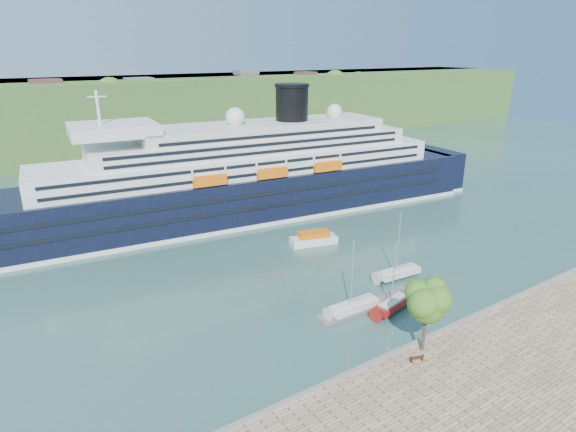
# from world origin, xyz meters

# --- Properties ---
(ground) EXTENTS (400.00, 400.00, 0.00)m
(ground) POSITION_xyz_m (0.00, 0.00, 0.00)
(ground) COLOR #2C4E47
(ground) RESTS_ON ground
(far_hillside) EXTENTS (400.00, 50.00, 24.00)m
(far_hillside) POSITION_xyz_m (0.00, 145.00, 12.00)
(far_hillside) COLOR #355C25
(far_hillside) RESTS_ON ground
(quay_coping) EXTENTS (220.00, 0.50, 0.30)m
(quay_coping) POSITION_xyz_m (0.00, -0.20, 1.15)
(quay_coping) COLOR slate
(quay_coping) RESTS_ON promenade
(cruise_ship) EXTENTS (121.42, 30.83, 27.00)m
(cruise_ship) POSITION_xyz_m (2.45, 54.05, 13.50)
(cruise_ship) COLOR black
(cruise_ship) RESTS_ON ground
(park_bench) EXTENTS (1.68, 1.11, 1.00)m
(park_bench) POSITION_xyz_m (-5.58, -2.61, 1.50)
(park_bench) COLOR #452313
(park_bench) RESTS_ON promenade
(promenade_tree) EXTENTS (5.87, 5.87, 9.72)m
(promenade_tree) POSITION_xyz_m (-3.39, -1.50, 5.86)
(promenade_tree) COLOR #376A1C
(promenade_tree) RESTS_ON promenade
(floating_pontoon) EXTENTS (20.02, 3.28, 0.44)m
(floating_pontoon) POSITION_xyz_m (1.32, 10.41, 0.22)
(floating_pontoon) COLOR gray
(floating_pontoon) RESTS_ON ground
(sailboat_white_near) EXTENTS (7.97, 2.39, 10.24)m
(sailboat_white_near) POSITION_xyz_m (-3.35, 10.33, 5.12)
(sailboat_white_near) COLOR silver
(sailboat_white_near) RESTS_ON ground
(sailboat_red) EXTENTS (7.82, 3.59, 9.75)m
(sailboat_red) POSITION_xyz_m (1.49, 7.86, 4.88)
(sailboat_red) COLOR maroon
(sailboat_red) RESTS_ON ground
(sailboat_white_far) EXTENTS (8.09, 2.83, 10.25)m
(sailboat_white_far) POSITION_xyz_m (9.21, 14.37, 5.13)
(sailboat_white_far) COLOR silver
(sailboat_white_far) RESTS_ON ground
(tender_launch) EXTENTS (9.07, 5.04, 2.38)m
(tender_launch) POSITION_xyz_m (6.63, 32.98, 1.19)
(tender_launch) COLOR orange
(tender_launch) RESTS_ON ground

